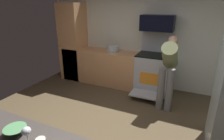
# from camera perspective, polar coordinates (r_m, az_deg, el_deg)

# --- Properties ---
(ground_plane) EXTENTS (5.20, 4.80, 0.02)m
(ground_plane) POSITION_cam_1_polar(r_m,az_deg,el_deg) (3.29, -3.43, -19.17)
(ground_plane) COLOR brown
(wall_back) EXTENTS (5.20, 0.12, 2.60)m
(wall_back) POSITION_cam_1_polar(r_m,az_deg,el_deg) (4.81, 9.55, 10.42)
(wall_back) COLOR silver
(wall_back) RESTS_ON ground
(lower_cabinet_run) EXTENTS (2.40, 0.60, 0.90)m
(lower_cabinet_run) POSITION_cam_1_polar(r_m,az_deg,el_deg) (5.00, -2.10, 0.97)
(lower_cabinet_run) COLOR tan
(lower_cabinet_run) RESTS_ON ground
(cabinet_column) EXTENTS (0.60, 0.60, 2.10)m
(cabinet_column) POSITION_cam_1_polar(r_m,az_deg,el_deg) (5.36, -11.90, 8.48)
(cabinet_column) COLOR tan
(cabinet_column) RESTS_ON ground
(oven_range) EXTENTS (0.76, 1.03, 1.48)m
(oven_range) POSITION_cam_1_polar(r_m,az_deg,el_deg) (4.57, 12.52, -0.61)
(oven_range) COLOR #B4B8BF
(oven_range) RESTS_ON ground
(microwave) EXTENTS (0.74, 0.38, 0.35)m
(microwave) POSITION_cam_1_polar(r_m,az_deg,el_deg) (4.41, 13.93, 14.00)
(microwave) COLOR black
(microwave) RESTS_ON oven_range
(person_cook) EXTENTS (0.31, 0.67, 1.46)m
(person_cook) POSITION_cam_1_polar(r_m,az_deg,el_deg) (3.82, 17.11, 0.87)
(person_cook) COLOR slate
(person_cook) RESTS_ON ground
(mixing_bowl_prep) EXTENTS (0.21, 0.21, 0.07)m
(mixing_bowl_prep) POSITION_cam_1_polar(r_m,az_deg,el_deg) (2.03, -27.80, -16.37)
(mixing_bowl_prep) COLOR #579660
(mixing_bowl_prep) RESTS_ON counter_island
(wine_glass_near) EXTENTS (0.08, 0.08, 0.17)m
(wine_glass_near) POSITION_cam_1_polar(r_m,az_deg,el_deg) (1.81, -25.07, -16.93)
(wine_glass_near) COLOR silver
(wine_glass_near) RESTS_ON counter_island
(stock_pot) EXTENTS (0.30, 0.30, 0.16)m
(stock_pot) POSITION_cam_1_polar(r_m,az_deg,el_deg) (4.76, 0.29, 6.64)
(stock_pot) COLOR silver
(stock_pot) RESTS_ON lower_cabinet_run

